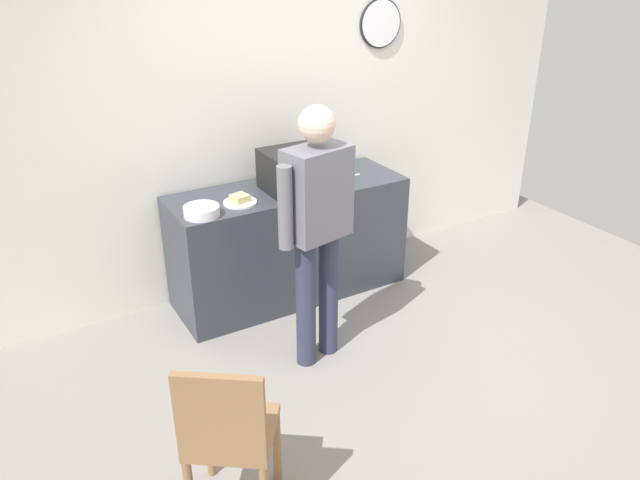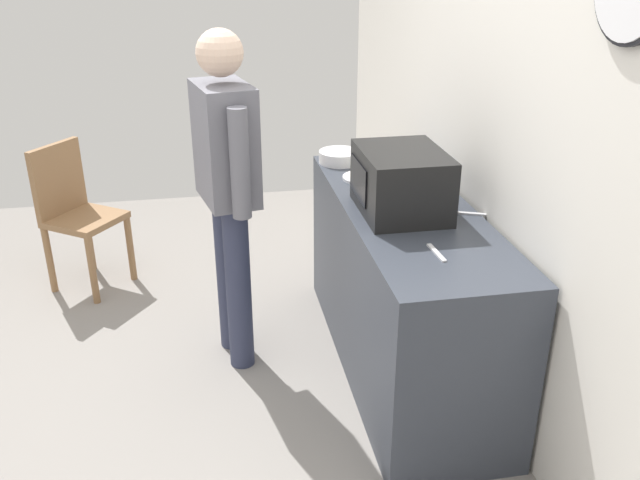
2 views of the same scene
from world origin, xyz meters
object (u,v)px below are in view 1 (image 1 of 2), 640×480
at_px(person_standing, 317,220).
at_px(microwave, 297,169).
at_px(salad_bowl, 202,211).
at_px(fork_utensil, 351,176).
at_px(wooden_chair, 228,435).
at_px(spoon_utensil, 289,173).
at_px(sandwich_plate, 240,201).

bearing_deg(person_standing, microwave, 69.76).
height_order(salad_bowl, fork_utensil, salad_bowl).
bearing_deg(wooden_chair, spoon_utensil, 55.71).
height_order(spoon_utensil, wooden_chair, wooden_chair).
distance_m(fork_utensil, wooden_chair, 2.54).
relative_size(salad_bowl, fork_utensil, 1.43).
xyz_separation_m(sandwich_plate, person_standing, (0.20, -0.75, 0.10)).
bearing_deg(sandwich_plate, wooden_chair, -115.97).
distance_m(salad_bowl, wooden_chair, 1.74).
xyz_separation_m(salad_bowl, person_standing, (0.51, -0.67, 0.08)).
height_order(sandwich_plate, person_standing, person_standing).
height_order(sandwich_plate, spoon_utensil, sandwich_plate).
distance_m(spoon_utensil, wooden_chair, 2.54).
bearing_deg(microwave, salad_bowl, -171.11).
distance_m(spoon_utensil, person_standing, 1.21).
bearing_deg(spoon_utensil, microwave, -106.88).
xyz_separation_m(sandwich_plate, fork_utensil, (0.97, 0.07, -0.02)).
relative_size(salad_bowl, spoon_utensil, 1.43).
relative_size(sandwich_plate, spoon_utensil, 1.40).
xyz_separation_m(salad_bowl, fork_utensil, (1.28, 0.14, -0.03)).
bearing_deg(fork_utensil, sandwich_plate, -175.92).
distance_m(fork_utensil, spoon_utensil, 0.50).
bearing_deg(sandwich_plate, person_standing, -75.24).
bearing_deg(salad_bowl, microwave, 8.89).
distance_m(sandwich_plate, fork_utensil, 0.98).
distance_m(microwave, salad_bowl, 0.82).
height_order(microwave, sandwich_plate, microwave).
xyz_separation_m(sandwich_plate, salad_bowl, (-0.31, -0.07, 0.01)).
distance_m(sandwich_plate, spoon_utensil, 0.71).
bearing_deg(microwave, fork_utensil, 1.96).
bearing_deg(person_standing, sandwich_plate, 104.76).
bearing_deg(wooden_chair, salad_bowl, 72.43).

